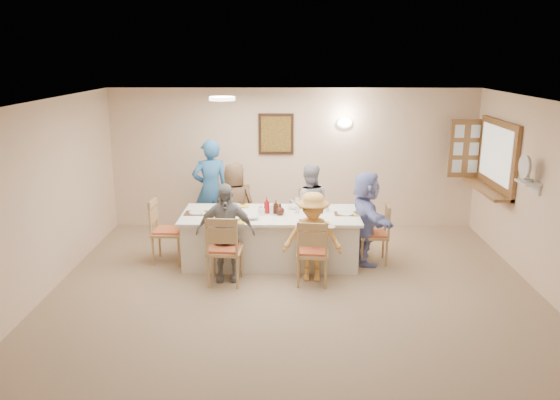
{
  "coord_description": "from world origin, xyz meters",
  "views": [
    {
      "loc": [
        -0.09,
        -6.11,
        3.06
      ],
      "look_at": [
        -0.2,
        1.4,
        1.05
      ],
      "focal_mm": 35.0,
      "sensor_mm": 36.0,
      "label": 1
    }
  ],
  "objects_px": {
    "serving_hatch": "(497,157)",
    "diner_back_left": "(235,205)",
    "diner_back_right": "(309,206)",
    "diner_front_right": "(313,237)",
    "diner_right_end": "(366,218)",
    "chair_front_right": "(313,251)",
    "chair_right_end": "(374,234)",
    "diner_front_left": "(225,232)",
    "caregiver": "(211,189)",
    "condiment_ketchup": "(267,205)",
    "chair_front_left": "(225,248)",
    "chair_back_left": "(236,215)",
    "chair_left_end": "(168,230)",
    "chair_back_right": "(308,218)",
    "desk_fan": "(527,172)"
  },
  "relations": [
    {
      "from": "diner_right_end",
      "to": "chair_front_right",
      "type": "bearing_deg",
      "value": 124.0
    },
    {
      "from": "diner_right_end",
      "to": "diner_front_right",
      "type": "bearing_deg",
      "value": 119.38
    },
    {
      "from": "chair_left_end",
      "to": "diner_front_left",
      "type": "distance_m",
      "value": 1.19
    },
    {
      "from": "chair_front_left",
      "to": "condiment_ketchup",
      "type": "relative_size",
      "value": 4.11
    },
    {
      "from": "chair_right_end",
      "to": "diner_back_right",
      "type": "height_order",
      "value": "diner_back_right"
    },
    {
      "from": "caregiver",
      "to": "condiment_ketchup",
      "type": "height_order",
      "value": "caregiver"
    },
    {
      "from": "diner_front_right",
      "to": "caregiver",
      "type": "distance_m",
      "value": 2.47
    },
    {
      "from": "chair_front_right",
      "to": "serving_hatch",
      "type": "bearing_deg",
      "value": -147.77
    },
    {
      "from": "diner_back_left",
      "to": "condiment_ketchup",
      "type": "bearing_deg",
      "value": 137.22
    },
    {
      "from": "serving_hatch",
      "to": "chair_left_end",
      "type": "bearing_deg",
      "value": -172.09
    },
    {
      "from": "serving_hatch",
      "to": "diner_back_left",
      "type": "bearing_deg",
      "value": -179.6
    },
    {
      "from": "diner_front_left",
      "to": "caregiver",
      "type": "xyz_separation_m",
      "value": [
        -0.45,
        1.83,
        0.16
      ]
    },
    {
      "from": "chair_back_right",
      "to": "chair_front_right",
      "type": "bearing_deg",
      "value": -80.86
    },
    {
      "from": "chair_front_left",
      "to": "diner_right_end",
      "type": "xyz_separation_m",
      "value": [
        2.02,
        0.8,
        0.21
      ]
    },
    {
      "from": "chair_front_left",
      "to": "diner_back_right",
      "type": "xyz_separation_m",
      "value": [
        1.2,
        1.48,
        0.19
      ]
    },
    {
      "from": "diner_back_left",
      "to": "diner_back_right",
      "type": "distance_m",
      "value": 1.2
    },
    {
      "from": "desk_fan",
      "to": "chair_front_left",
      "type": "relative_size",
      "value": 0.3
    },
    {
      "from": "diner_right_end",
      "to": "caregiver",
      "type": "bearing_deg",
      "value": 54.74
    },
    {
      "from": "diner_front_left",
      "to": "caregiver",
      "type": "height_order",
      "value": "caregiver"
    },
    {
      "from": "chair_right_end",
      "to": "diner_front_left",
      "type": "bearing_deg",
      "value": -70.71
    },
    {
      "from": "desk_fan",
      "to": "chair_front_right",
      "type": "bearing_deg",
      "value": -176.8
    },
    {
      "from": "diner_back_right",
      "to": "diner_back_left",
      "type": "bearing_deg",
      "value": 0.32
    },
    {
      "from": "chair_right_end",
      "to": "diner_front_left",
      "type": "distance_m",
      "value": 2.27
    },
    {
      "from": "diner_back_left",
      "to": "condiment_ketchup",
      "type": "height_order",
      "value": "diner_back_left"
    },
    {
      "from": "chair_back_left",
      "to": "condiment_ketchup",
      "type": "height_order",
      "value": "condiment_ketchup"
    },
    {
      "from": "chair_front_right",
      "to": "chair_left_end",
      "type": "height_order",
      "value": "chair_left_end"
    },
    {
      "from": "chair_right_end",
      "to": "diner_front_left",
      "type": "xyz_separation_m",
      "value": [
        -2.15,
        -0.68,
        0.24
      ]
    },
    {
      "from": "diner_back_left",
      "to": "diner_back_right",
      "type": "xyz_separation_m",
      "value": [
        1.2,
        0.0,
        -0.01
      ]
    },
    {
      "from": "serving_hatch",
      "to": "chair_back_left",
      "type": "distance_m",
      "value": 4.28
    },
    {
      "from": "chair_right_end",
      "to": "diner_back_right",
      "type": "distance_m",
      "value": 1.19
    },
    {
      "from": "serving_hatch",
      "to": "diner_back_right",
      "type": "distance_m",
      "value": 3.07
    },
    {
      "from": "diner_back_right",
      "to": "diner_front_right",
      "type": "distance_m",
      "value": 1.36
    },
    {
      "from": "chair_right_end",
      "to": "diner_back_left",
      "type": "bearing_deg",
      "value": -105.81
    },
    {
      "from": "chair_left_end",
      "to": "diner_right_end",
      "type": "bearing_deg",
      "value": -88.59
    },
    {
      "from": "diner_back_right",
      "to": "caregiver",
      "type": "relative_size",
      "value": 0.81
    },
    {
      "from": "diner_back_right",
      "to": "condiment_ketchup",
      "type": "xyz_separation_m",
      "value": [
        -0.66,
        -0.65,
        0.19
      ]
    },
    {
      "from": "chair_back_left",
      "to": "chair_left_end",
      "type": "bearing_deg",
      "value": -137.41
    },
    {
      "from": "chair_left_end",
      "to": "diner_back_left",
      "type": "relative_size",
      "value": 0.7
    },
    {
      "from": "serving_hatch",
      "to": "diner_back_right",
      "type": "height_order",
      "value": "serving_hatch"
    },
    {
      "from": "diner_back_right",
      "to": "condiment_ketchup",
      "type": "relative_size",
      "value": 5.68
    },
    {
      "from": "diner_back_left",
      "to": "diner_back_right",
      "type": "height_order",
      "value": "diner_back_left"
    },
    {
      "from": "chair_back_right",
      "to": "caregiver",
      "type": "bearing_deg",
      "value": 177.16
    },
    {
      "from": "chair_front_right",
      "to": "diner_back_left",
      "type": "distance_m",
      "value": 1.92
    },
    {
      "from": "chair_back_left",
      "to": "diner_back_left",
      "type": "height_order",
      "value": "diner_back_left"
    },
    {
      "from": "chair_back_left",
      "to": "caregiver",
      "type": "distance_m",
      "value": 0.67
    },
    {
      "from": "chair_back_right",
      "to": "condiment_ketchup",
      "type": "height_order",
      "value": "condiment_ketchup"
    },
    {
      "from": "chair_back_left",
      "to": "diner_back_right",
      "type": "height_order",
      "value": "diner_back_right"
    },
    {
      "from": "diner_front_left",
      "to": "chair_front_left",
      "type": "bearing_deg",
      "value": -92.41
    },
    {
      "from": "serving_hatch",
      "to": "chair_back_left",
      "type": "relative_size",
      "value": 1.52
    },
    {
      "from": "desk_fan",
      "to": "chair_right_end",
      "type": "relative_size",
      "value": 0.33
    }
  ]
}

